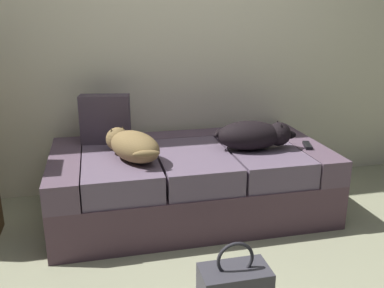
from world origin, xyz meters
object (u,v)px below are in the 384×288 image
couch (190,181)px  dog_dark (254,135)px  tv_remote (307,145)px  throw_pillow (105,119)px  dog_tan (132,145)px

couch → dog_dark: (0.42, -0.10, 0.33)m
tv_remote → dog_dark: bearing=-168.8°
dog_dark → tv_remote: dog_dark is taller
throw_pillow → tv_remote: bearing=-17.4°
throw_pillow → dog_tan: bearing=-70.6°
dog_tan → throw_pillow: (-0.14, 0.40, 0.08)m
dog_dark → tv_remote: size_ratio=3.84×
dog_tan → dog_dark: size_ratio=0.90×
couch → dog_dark: dog_dark is taller
dog_dark → throw_pillow: size_ratio=1.70×
couch → dog_tan: (-0.40, -0.13, 0.33)m
tv_remote → throw_pillow: (-1.34, 0.42, 0.16)m
dog_tan → throw_pillow: throw_pillow is taller
tv_remote → throw_pillow: bearing=179.6°
dog_dark → tv_remote: bearing=-5.9°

